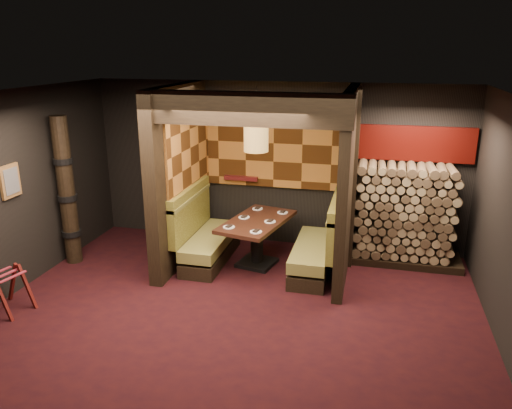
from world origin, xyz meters
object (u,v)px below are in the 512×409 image
Objects in this scene: booth_bench_left at (204,237)px; totem_column at (67,192)px; booth_bench_right at (319,248)px; pendant_lamp at (256,137)px; dining_table at (257,234)px; luggage_rack at (8,288)px; firewood_stack at (410,215)px.

totem_column is at bearing -165.25° from booth_bench_left.
pendant_lamp is (-1.01, -0.02, 1.71)m from booth_bench_right.
pendant_lamp is 0.40× the size of totem_column.
booth_bench_left is at bearing -178.21° from dining_table.
totem_column reaches higher than luggage_rack.
booth_bench_right is 2.37× the size of luggage_rack.
totem_column reaches higher than firewood_stack.
firewood_stack is (2.36, 0.67, 0.28)m from dining_table.
booth_bench_left is at bearing 14.75° from totem_column.
pendant_lamp reaches higher than luggage_rack.
pendant_lamp reaches higher than firewood_stack.
dining_table is 2.37× the size of luggage_rack.
luggage_rack is (-2.89, -2.22, -0.22)m from dining_table.
booth_bench_right is at bearing -1.57° from dining_table.
booth_bench_right is 1.00× the size of dining_table.
firewood_stack is at bearing 13.19° from totem_column.
booth_bench_right is (1.89, 0.00, 0.00)m from booth_bench_left.
luggage_rack is 0.39× the size of firewood_stack.
booth_bench_right is 0.67× the size of totem_column.
dining_table is 0.92× the size of firewood_stack.
pendant_lamp is at bearing 36.82° from luggage_rack.
booth_bench_left is 2.30m from totem_column.
totem_column reaches higher than booth_bench_left.
dining_table is at bearing 1.79° from booth_bench_left.
luggage_rack is at bearing -150.72° from booth_bench_right.
booth_bench_right is at bearing 1.27° from pendant_lamp.
pendant_lamp reaches higher than booth_bench_left.
luggage_rack is (-2.01, -2.19, -0.08)m from booth_bench_left.
firewood_stack is (2.36, 0.72, -1.29)m from pendant_lamp.
firewood_stack is at bearing 15.88° from dining_table.
booth_bench_left reaches higher than dining_table.
totem_column is 1.39× the size of firewood_stack.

